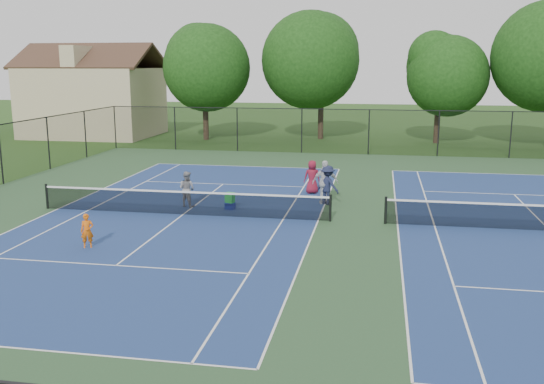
% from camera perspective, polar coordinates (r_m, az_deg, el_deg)
% --- Properties ---
extents(ground, '(140.00, 140.00, 0.00)m').
position_cam_1_polar(ground, '(23.55, 8.04, -2.88)').
color(ground, '#234716').
rests_on(ground, ground).
extents(court_pad, '(36.00, 36.00, 0.01)m').
position_cam_1_polar(court_pad, '(23.54, 8.04, -2.87)').
color(court_pad, '#2B4D2D').
rests_on(court_pad, ground).
extents(tennis_court_left, '(12.00, 23.83, 1.07)m').
position_cam_1_polar(tennis_court_left, '(24.75, -8.38, -1.92)').
color(tennis_court_left, navy).
rests_on(tennis_court_left, ground).
extents(perimeter_fence, '(36.08, 36.08, 3.02)m').
position_cam_1_polar(perimeter_fence, '(23.19, 8.15, 0.95)').
color(perimeter_fence, black).
rests_on(perimeter_fence, ground).
extents(tree_back_a, '(6.80, 6.80, 9.15)m').
position_cam_1_polar(tree_back_a, '(48.73, -6.37, 12.00)').
color(tree_back_a, '#2D2116').
rests_on(tree_back_a, ground).
extents(tree_back_b, '(7.60, 7.60, 10.03)m').
position_cam_1_polar(tree_back_b, '(48.98, 4.71, 12.68)').
color(tree_back_b, '#2D2116').
rests_on(tree_back_b, ground).
extents(tree_back_c, '(6.00, 6.00, 8.40)m').
position_cam_1_polar(tree_back_c, '(47.95, 15.53, 10.98)').
color(tree_back_c, '#2D2116').
rests_on(tree_back_c, ground).
extents(clapboard_house, '(10.80, 8.10, 7.65)m').
position_cam_1_polar(clapboard_house, '(53.40, -16.45, 8.42)').
color(clapboard_house, tan).
rests_on(clapboard_house, ground).
extents(child_player, '(0.50, 0.43, 1.15)m').
position_cam_1_polar(child_player, '(20.97, -17.01, -3.52)').
color(child_player, orange).
rests_on(child_player, ground).
extents(instructor, '(0.89, 0.79, 1.53)m').
position_cam_1_polar(instructor, '(26.02, -8.01, 0.28)').
color(instructor, gray).
rests_on(instructor, ground).
extents(bystander_a, '(1.19, 0.66, 1.91)m').
position_cam_1_polar(bystander_a, '(26.30, 5.03, 0.90)').
color(bystander_a, silver).
rests_on(bystander_a, ground).
extents(bystander_b, '(1.27, 1.14, 1.71)m').
position_cam_1_polar(bystander_b, '(26.25, 5.25, 0.66)').
color(bystander_b, '#1B203C').
rests_on(bystander_b, ground).
extents(bystander_c, '(0.89, 0.71, 1.58)m').
position_cam_1_polar(bystander_c, '(28.43, 3.80, 1.42)').
color(bystander_c, maroon).
rests_on(bystander_c, ground).
extents(ball_crate, '(0.43, 0.38, 0.30)m').
position_cam_1_polar(ball_crate, '(25.43, -3.97, -1.32)').
color(ball_crate, navy).
rests_on(ball_crate, ground).
extents(ball_hopper, '(0.41, 0.37, 0.42)m').
position_cam_1_polar(ball_hopper, '(25.35, -3.98, -0.53)').
color(ball_hopper, green).
rests_on(ball_hopper, ball_crate).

